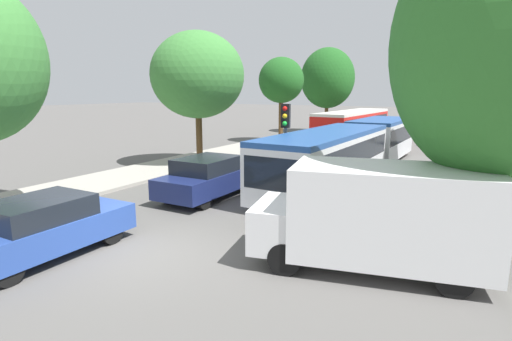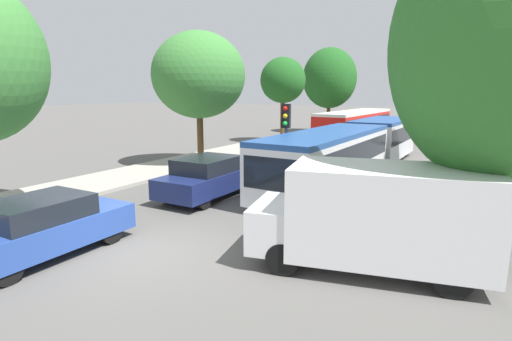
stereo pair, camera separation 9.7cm
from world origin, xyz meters
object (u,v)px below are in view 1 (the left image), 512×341
articulated_bus (354,147)px  tree_left_distant (327,80)px  city_bus_rear (353,124)px  queued_car_navy (208,177)px  direction_sign_post (484,131)px  tree_left_far (280,82)px  queued_car_graphite (277,156)px  tree_right_far (489,91)px  traffic_light (285,128)px  tree_left_mid (199,77)px  white_van (378,215)px  no_entry_sign (453,158)px  queued_car_blue (43,227)px

articulated_bus → tree_left_distant: 20.11m
city_bus_rear → queued_car_navy: size_ratio=2.56×
direction_sign_post → tree_left_far: 18.23m
queued_car_graphite → tree_right_far: 16.43m
queued_car_navy → tree_right_far: size_ratio=0.79×
traffic_light → tree_left_mid: (-6.35, 3.01, 2.06)m
traffic_light → white_van: bearing=30.9°
articulated_bus → city_bus_rear: size_ratio=1.42×
city_bus_rear → tree_right_far: size_ratio=2.03×
queued_car_navy → white_van: bearing=-115.2°
city_bus_rear → tree_left_distant: (-4.20, 5.43, 3.56)m
no_entry_sign → tree_right_far: tree_right_far is taller
tree_left_distant → direction_sign_post: bearing=-57.9°
articulated_bus → tree_left_far: bearing=-136.5°
tree_left_distant → tree_right_far: size_ratio=1.43×
tree_left_mid → tree_right_far: 19.23m
queued_car_navy → no_entry_sign: bearing=-78.0°
queued_car_graphite → tree_right_far: tree_right_far is taller
traffic_light → articulated_bus: bearing=150.9°
no_entry_sign → tree_left_distant: bearing=-151.9°
queued_car_graphite → direction_sign_post: 9.11m
white_van → tree_left_far: 22.64m
tree_left_distant → city_bus_rear: bearing=-52.3°
tree_left_mid → tree_left_far: (-0.62, 10.78, 0.02)m
tree_left_distant → no_entry_sign: bearing=-61.9°
city_bus_rear → direction_sign_post: size_ratio=3.09×
direction_sign_post → tree_left_mid: tree_left_mid is taller
queued_car_navy → queued_car_graphite: bearing=0.2°
articulated_bus → tree_left_distant: tree_left_distant is taller
traffic_light → direction_sign_post: direction_sign_post is taller
city_bus_rear → tree_left_far: size_ratio=1.74×
queued_car_navy → tree_left_mid: bearing=39.3°
white_van → tree_left_far: size_ratio=0.83×
articulated_bus → city_bus_rear: bearing=-162.2°
white_van → direction_sign_post: size_ratio=1.47×
queued_car_blue → white_van: white_van is taller
articulated_bus → tree_left_distant: size_ratio=2.01×
traffic_light → tree_left_mid: size_ratio=0.49×
city_bus_rear → queued_car_navy: (0.13, -19.24, -0.61)m
tree_left_mid → tree_right_far: (13.10, 14.07, -0.69)m
direction_sign_post → tree_left_distant: tree_left_distant is taller
tree_left_mid → articulated_bus: bearing=10.0°
tree_right_far → direction_sign_post: bearing=-90.6°
queued_car_graphite → queued_car_navy: bearing=-179.8°
queued_car_blue → city_bus_rear: bearing=-0.4°
queued_car_graphite → tree_right_far: (8.88, 13.46, 3.15)m
articulated_bus → tree_left_distant: (-7.87, 18.15, 3.58)m
queued_car_blue → articulated_bus: bearing=-16.5°
city_bus_rear → queued_car_graphite: city_bus_rear is taller
white_van → tree_left_far: tree_left_far is taller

